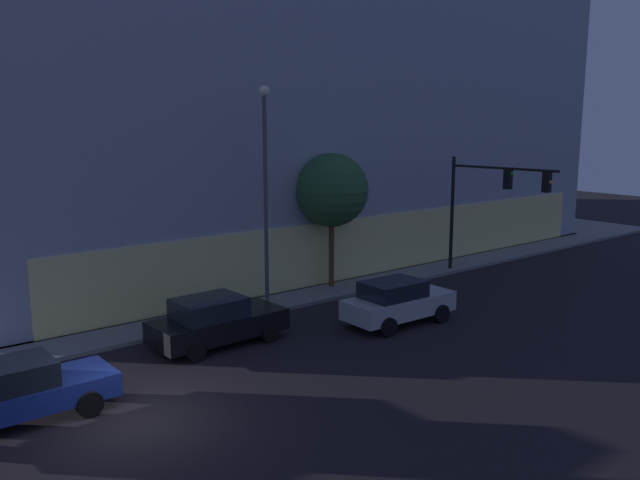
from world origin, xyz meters
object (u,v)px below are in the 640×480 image
object	(u,v)px
traffic_light_far_corner	(491,192)
car_black	(216,321)
car_blue	(13,392)
modern_building	(219,73)
sidewalk_tree	(332,190)
car_silver	(397,301)
street_lamp_sidewalk	(265,172)

from	to	relation	value
traffic_light_far_corner	car_black	xyz separation A→B (m)	(-15.00, -0.09, -3.35)
car_blue	modern_building	bearing A→B (deg)	48.61
car_blue	traffic_light_far_corner	bearing A→B (deg)	5.25
car_black	sidewalk_tree	bearing A→B (deg)	22.70
car_silver	car_black	bearing A→B (deg)	161.16
car_silver	sidewalk_tree	bearing A→B (deg)	76.18
sidewalk_tree	car_silver	world-z (taller)	sidewalk_tree
car_black	car_silver	world-z (taller)	car_silver
traffic_light_far_corner	car_silver	bearing A→B (deg)	-164.96
street_lamp_sidewalk	car_blue	world-z (taller)	street_lamp_sidewalk
modern_building	car_silver	distance (m)	23.58
car_silver	modern_building	bearing A→B (deg)	76.96
modern_building	traffic_light_far_corner	size ratio (longest dim) A/B	6.47
street_lamp_sidewalk	sidewalk_tree	distance (m)	4.32
car_blue	car_silver	world-z (taller)	car_silver
car_silver	street_lamp_sidewalk	bearing A→B (deg)	120.83
traffic_light_far_corner	sidewalk_tree	bearing A→B (deg)	156.11
car_blue	car_black	size ratio (longest dim) A/B	1.03
sidewalk_tree	traffic_light_far_corner	bearing A→B (deg)	-23.89
car_blue	car_silver	bearing A→B (deg)	-1.19
sidewalk_tree	car_black	world-z (taller)	sidewalk_tree
street_lamp_sidewalk	car_blue	distance (m)	12.41
traffic_light_far_corner	car_silver	size ratio (longest dim) A/B	1.27
traffic_light_far_corner	car_blue	bearing A→B (deg)	-174.75
modern_building	street_lamp_sidewalk	xyz separation A→B (m)	(-7.61, -16.36, -4.94)
sidewalk_tree	modern_building	bearing A→B (deg)	77.24
street_lamp_sidewalk	traffic_light_far_corner	bearing A→B (deg)	-11.59
traffic_light_far_corner	car_blue	distance (m)	22.26
car_black	car_silver	xyz separation A→B (m)	(6.47, -2.21, 0.03)
street_lamp_sidewalk	car_blue	bearing A→B (deg)	-157.84
modern_building	traffic_light_far_corner	distance (m)	20.05
traffic_light_far_corner	car_black	world-z (taller)	traffic_light_far_corner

